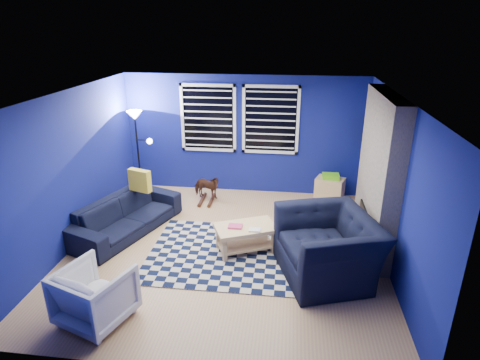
% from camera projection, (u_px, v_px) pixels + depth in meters
% --- Properties ---
extents(floor, '(5.00, 5.00, 0.00)m').
position_uv_depth(floor, '(226.00, 249.00, 6.58)').
color(floor, tan).
rests_on(floor, ground).
extents(ceiling, '(5.00, 5.00, 0.00)m').
position_uv_depth(ceiling, '(223.00, 96.00, 5.66)').
color(ceiling, white).
rests_on(ceiling, wall_back).
extents(wall_back, '(5.00, 0.00, 5.00)m').
position_uv_depth(wall_back, '(244.00, 135.00, 8.42)').
color(wall_back, navy).
rests_on(wall_back, floor).
extents(wall_left, '(0.00, 5.00, 5.00)m').
position_uv_depth(wall_left, '(71.00, 171.00, 6.42)').
color(wall_left, navy).
rests_on(wall_left, floor).
extents(wall_right, '(0.00, 5.00, 5.00)m').
position_uv_depth(wall_right, '(394.00, 186.00, 5.82)').
color(wall_right, navy).
rests_on(wall_right, floor).
extents(fireplace, '(0.65, 2.00, 2.50)m').
position_uv_depth(fireplace, '(377.00, 177.00, 6.32)').
color(fireplace, gray).
rests_on(fireplace, floor).
extents(window_left, '(1.17, 0.06, 1.42)m').
position_uv_depth(window_left, '(208.00, 118.00, 8.35)').
color(window_left, black).
rests_on(window_left, wall_back).
extents(window_right, '(1.17, 0.06, 1.42)m').
position_uv_depth(window_right, '(271.00, 120.00, 8.20)').
color(window_right, black).
rests_on(window_right, wall_back).
extents(tv, '(0.07, 1.00, 0.58)m').
position_uv_depth(tv, '(368.00, 139.00, 7.62)').
color(tv, black).
rests_on(tv, wall_right).
extents(rug, '(2.51, 2.01, 0.02)m').
position_uv_depth(rug, '(228.00, 253.00, 6.44)').
color(rug, black).
rests_on(rug, floor).
extents(sofa, '(2.29, 1.53, 0.62)m').
position_uv_depth(sofa, '(126.00, 215.00, 7.02)').
color(sofa, black).
rests_on(sofa, floor).
extents(armchair_big, '(1.74, 1.62, 0.92)m').
position_uv_depth(armchair_big, '(328.00, 247.00, 5.76)').
color(armchair_big, black).
rests_on(armchair_big, floor).
extents(armchair_bent, '(1.00, 1.02, 0.73)m').
position_uv_depth(armchair_bent, '(95.00, 295.00, 4.89)').
color(armchair_bent, gray).
rests_on(armchair_bent, floor).
extents(rocking_horse, '(0.42, 0.66, 0.51)m').
position_uv_depth(rocking_horse, '(206.00, 187.00, 8.20)').
color(rocking_horse, '#482917').
rests_on(rocking_horse, floor).
extents(coffee_table, '(1.09, 0.89, 0.47)m').
position_uv_depth(coffee_table, '(245.00, 233.00, 6.40)').
color(coffee_table, '#DCBA7B').
rests_on(coffee_table, rug).
extents(cabinet, '(0.65, 0.54, 0.56)m').
position_uv_depth(cabinet, '(330.00, 188.00, 8.35)').
color(cabinet, '#DCBA7B').
rests_on(cabinet, floor).
extents(floor_lamp, '(0.49, 0.30, 1.82)m').
position_uv_depth(floor_lamp, '(137.00, 127.00, 8.10)').
color(floor_lamp, black).
rests_on(floor_lamp, floor).
extents(throw_pillow, '(0.44, 0.26, 0.40)m').
position_uv_depth(throw_pillow, '(140.00, 180.00, 7.18)').
color(throw_pillow, gold).
rests_on(throw_pillow, sofa).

